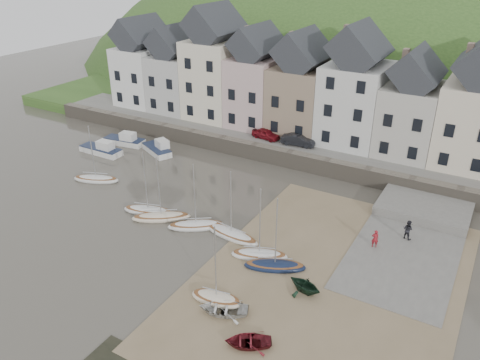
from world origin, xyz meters
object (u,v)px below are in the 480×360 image
Objects in this scene: sailboat_0 at (96,179)px; person_dark at (408,229)px; rowboat_white at (224,308)px; person_red at (375,239)px; rowboat_red at (248,341)px; rowboat_green at (305,284)px; car_left at (266,134)px; car_right at (298,140)px.

person_dark is at bearing 9.35° from sailboat_0.
sailboat_0 is 30.96m from person_dark.
rowboat_white is 2.13× the size of person_red.
rowboat_white is 1.94× the size of person_dark.
sailboat_0 is 27.47m from rowboat_red.
rowboat_red is at bearing 2.62° from rowboat_green.
rowboat_red is 14.82m from person_red.
sailboat_0 is 2.55× the size of rowboat_green.
car_left is (-10.37, 26.19, 1.79)m from rowboat_white.
sailboat_0 reaches higher than rowboat_white.
sailboat_0 is at bearing -137.94° from rowboat_white.
rowboat_green reaches higher than rowboat_red.
person_dark is (30.54, 5.03, 0.72)m from sailboat_0.
car_left is (-18.94, 11.00, 1.22)m from person_dark.
car_left is at bearing -134.37° from rowboat_green.
rowboat_white is at bearing 78.87° from person_dark.
sailboat_0 is 3.69× the size of person_dark.
sailboat_0 reaches higher than car_left.
rowboat_white is 26.98m from car_right.
person_red is at bearing 4.91° from sailboat_0.
sailboat_0 is at bearing 129.08° from car_right.
car_right is (-10.09, 21.54, 1.53)m from rowboat_green.
car_right is at bearing -70.91° from person_red.
rowboat_green is (3.88, 4.66, 0.31)m from rowboat_white.
rowboat_green is at bearing 117.11° from rowboat_white.
person_red is 0.91× the size of person_dark.
car_left is at bearing 178.49° from rowboat_white.
car_left is at bearing -62.89° from person_red.
sailboat_0 is at bearing -19.28° from person_red.
car_right is at bearing -18.36° from person_dark.
sailboat_0 is 4.06× the size of person_red.
rowboat_white is (21.97, -10.17, 0.14)m from sailboat_0.
rowboat_green is 0.71× the size of car_left.
rowboat_red is at bearing 51.08° from person_red.
person_red is at bearing -120.47° from car_left.
car_left is 4.16m from car_right.
rowboat_white is at bearing 38.28° from person_red.
rowboat_white is at bearing -150.18° from car_left.
rowboat_white is at bearing -24.84° from sailboat_0.
rowboat_red is 0.74× the size of car_right.
rowboat_green is at bearing 47.09° from person_red.
rowboat_white is at bearing -27.64° from rowboat_green.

